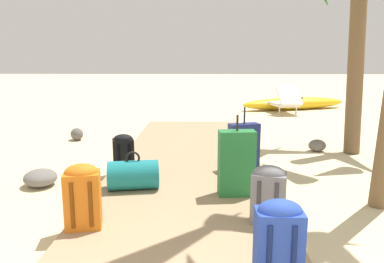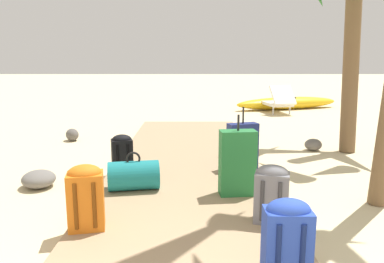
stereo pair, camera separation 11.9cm
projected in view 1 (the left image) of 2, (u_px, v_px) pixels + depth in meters
ground_plane at (184, 201)px, 4.24m from camera, size 60.00×60.00×0.00m
boardwalk at (186, 176)px, 5.01m from camera, size 2.02×7.97×0.08m
backpack_blue at (279, 242)px, 2.49m from camera, size 0.30×0.22×0.60m
duffel_bag_teal at (133, 175)px, 4.37m from camera, size 0.62×0.42×0.44m
backpack_orange at (83, 194)px, 3.37m from camera, size 0.34×0.29×0.58m
suitcase_navy at (244, 146)px, 5.14m from camera, size 0.43×0.29×0.83m
backpack_black at (123, 151)px, 5.12m from camera, size 0.32×0.28×0.48m
backpack_grey at (269, 193)px, 3.46m from camera, size 0.34×0.28×0.54m
suitcase_green at (236, 163)px, 4.16m from camera, size 0.40×0.23×0.88m
lounge_chair at (282, 101)px, 10.78m from camera, size 0.89×1.63×0.79m
kayak at (294, 103)px, 11.50m from camera, size 3.35×1.62×0.37m
rock_right_far at (317, 145)px, 6.45m from camera, size 0.35×0.33×0.20m
rock_left_mid at (40, 178)px, 4.74m from camera, size 0.51×0.54×0.20m
rock_left_far at (77, 134)px, 7.32m from camera, size 0.35×0.38×0.23m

